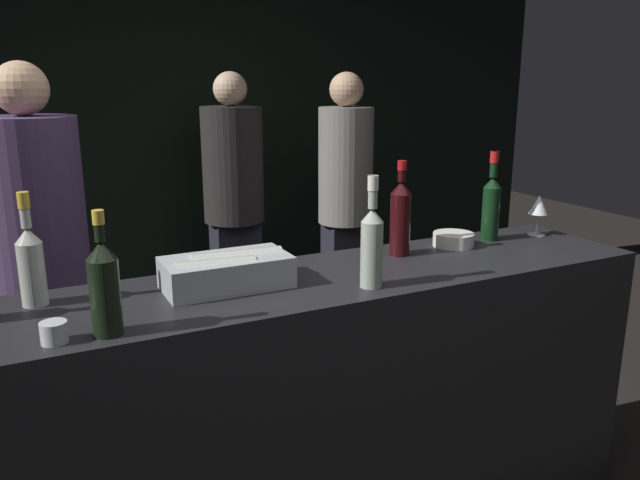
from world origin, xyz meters
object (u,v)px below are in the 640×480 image
at_px(wine_glass, 539,206).
at_px(rose_wine_bottle, 31,261).
at_px(bowl_white, 453,239).
at_px(person_grey_polo, 234,195).
at_px(ice_bin_with_bottles, 227,270).
at_px(candle_votive, 54,332).
at_px(person_in_hoodie, 40,256).
at_px(person_blond_tee, 345,195).
at_px(red_wine_bottle_tall, 400,216).
at_px(white_wine_bottle, 372,242).
at_px(champagne_bottle, 104,285).
at_px(red_wine_bottle_burgundy, 491,204).

distance_m(wine_glass, rose_wine_bottle, 1.94).
relative_size(bowl_white, rose_wine_bottle, 0.48).
xyz_separation_m(bowl_white, person_grey_polo, (-0.27, 1.87, -0.11)).
bearing_deg(bowl_white, ice_bin_with_bottles, -174.96).
bearing_deg(candle_votive, ice_bin_with_bottles, 22.77).
bearing_deg(candle_votive, person_grey_polo, 60.93).
xyz_separation_m(person_in_hoodie, person_blond_tee, (1.82, 0.69, -0.01)).
relative_size(red_wine_bottle_tall, white_wine_bottle, 0.99).
bearing_deg(ice_bin_with_bottles, white_wine_bottle, -25.93).
distance_m(candle_votive, red_wine_bottle_tall, 1.26).
relative_size(rose_wine_bottle, person_in_hoodie, 0.19).
distance_m(wine_glass, person_in_hoodie, 2.08).
bearing_deg(person_grey_polo, champagne_bottle, 138.26).
height_order(ice_bin_with_bottles, red_wine_bottle_tall, red_wine_bottle_tall).
height_order(bowl_white, champagne_bottle, champagne_bottle).
relative_size(champagne_bottle, white_wine_bottle, 0.92).
distance_m(white_wine_bottle, person_grey_polo, 2.18).
distance_m(champagne_bottle, red_wine_bottle_burgundy, 1.58).
distance_m(bowl_white, rose_wine_bottle, 1.51).
height_order(bowl_white, wine_glass, wine_glass).
distance_m(ice_bin_with_bottles, red_wine_bottle_burgundy, 1.16).
xyz_separation_m(white_wine_bottle, person_blond_tee, (0.90, 1.81, -0.22)).
bearing_deg(champagne_bottle, ice_bin_with_bottles, 29.53).
bearing_deg(wine_glass, champagne_bottle, -170.64).
height_order(rose_wine_bottle, person_in_hoodie, person_in_hoodie).
bearing_deg(white_wine_bottle, rose_wine_bottle, 162.79).
relative_size(rose_wine_bottle, white_wine_bottle, 0.94).
distance_m(bowl_white, person_grey_polo, 1.89).
bearing_deg(candle_votive, bowl_white, 11.60).
distance_m(bowl_white, red_wine_bottle_tall, 0.29).
bearing_deg(red_wine_bottle_tall, ice_bin_with_bottles, -174.01).
bearing_deg(candle_votive, person_in_hoodie, 89.07).
height_order(wine_glass, person_grey_polo, person_grey_polo).
bearing_deg(bowl_white, red_wine_bottle_tall, -177.51).
bearing_deg(red_wine_bottle_tall, bowl_white, 2.49).
bearing_deg(bowl_white, person_in_hoodie, 150.30).
distance_m(red_wine_bottle_burgundy, person_grey_polo, 1.93).
height_order(candle_votive, champagne_bottle, champagne_bottle).
relative_size(person_blond_tee, person_grey_polo, 1.00).
xyz_separation_m(ice_bin_with_bottles, person_blond_tee, (1.31, 1.61, -0.13)).
xyz_separation_m(candle_votive, red_wine_bottle_burgundy, (1.67, 0.32, 0.12)).
height_order(wine_glass, red_wine_bottle_burgundy, red_wine_bottle_burgundy).
bearing_deg(ice_bin_with_bottles, red_wine_bottle_tall, 5.99).
distance_m(bowl_white, person_in_hoodie, 1.69).
relative_size(candle_votive, person_in_hoodie, 0.04).
height_order(bowl_white, candle_votive, candle_votive).
bearing_deg(person_in_hoodie, person_grey_polo, -70.21).
xyz_separation_m(candle_votive, person_blond_tee, (1.83, 1.83, -0.10)).
bearing_deg(rose_wine_bottle, person_in_hoodie, 86.68).
xyz_separation_m(red_wine_bottle_tall, red_wine_bottle_burgundy, (0.45, 0.03, -0.00)).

